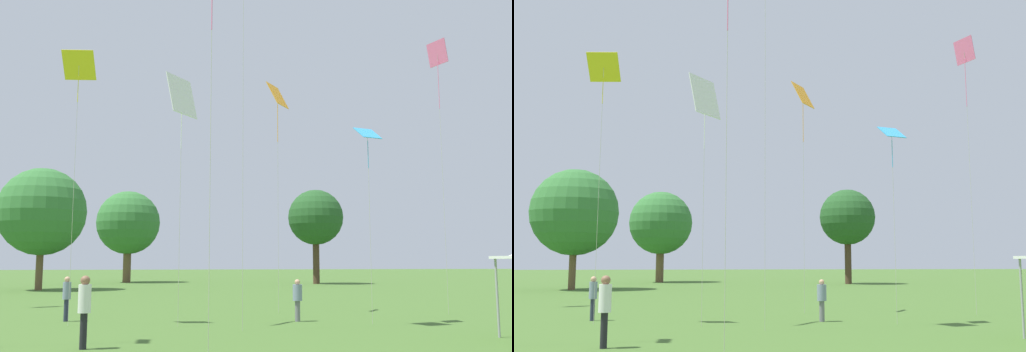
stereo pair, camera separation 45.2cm
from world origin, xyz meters
The scene contains 11 objects.
person_standing_1 centered at (-3.91, 10.07, 1.11)m, with size 0.44×0.44×1.83m.
person_standing_4 centered at (2.93, 16.09, 0.90)m, with size 0.42×0.42×1.52m.
person_standing_7 centered at (-5.49, 17.36, 0.99)m, with size 0.34×0.34×1.63m.
kite_0 centered at (-1.45, 14.98, 7.92)m, with size 1.16×1.40×8.74m.
kite_2 centered at (9.74, 17.99, 10.90)m, with size 0.56×1.07×11.79m.
kite_4 centered at (2.90, 19.73, 9.33)m, with size 1.17×1.31×10.08m.
kite_5 centered at (5.34, 14.84, 6.63)m, with size 0.98×0.88×7.09m.
kite_6 centered at (-5.16, 15.76, 9.03)m, with size 1.20×0.81×9.69m.
distant_tree_0 centered at (-11.40, 41.97, 5.94)m, with size 6.73×6.73×9.32m.
distant_tree_1 centered at (-5.87, 57.71, 6.11)m, with size 6.54×6.54×9.42m.
distant_tree_2 centered at (12.52, 51.21, 6.39)m, with size 5.39×5.39×9.14m.
Camera 1 is at (-1.89, -5.85, 2.20)m, focal length 42.00 mm.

